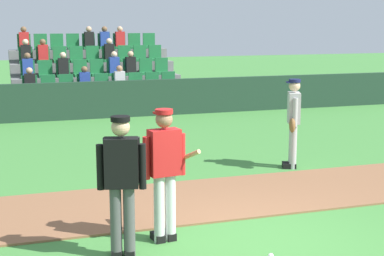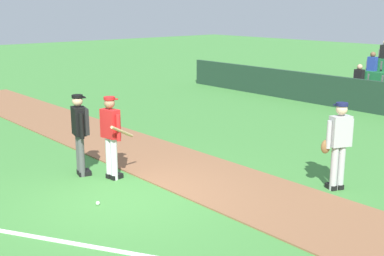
# 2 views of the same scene
# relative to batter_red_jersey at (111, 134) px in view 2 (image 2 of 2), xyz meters

# --- Properties ---
(ground_plane) EXTENTS (80.00, 80.00, 0.00)m
(ground_plane) POSITION_rel_batter_red_jersey_xyz_m (1.11, -0.44, -0.97)
(ground_plane) COLOR #42843A
(infield_dirt_path) EXTENTS (28.00, 2.23, 0.03)m
(infield_dirt_path) POSITION_rel_batter_red_jersey_xyz_m (1.11, 1.55, -0.95)
(infield_dirt_path) COLOR brown
(infield_dirt_path) RESTS_ON ground
(batter_red_jersey) EXTENTS (0.72, 0.74, 1.76)m
(batter_red_jersey) POSITION_rel_batter_red_jersey_xyz_m (0.00, 0.00, 0.00)
(batter_red_jersey) COLOR silver
(batter_red_jersey) RESTS_ON ground
(umpire_home_plate) EXTENTS (0.57, 0.37, 1.76)m
(umpire_home_plate) POSITION_rel_batter_red_jersey_xyz_m (-0.64, -0.37, 0.03)
(umpire_home_plate) COLOR #4C4C4C
(umpire_home_plate) RESTS_ON ground
(runner_grey_jersey) EXTENTS (0.42, 0.62, 1.76)m
(runner_grey_jersey) POSITION_rel_batter_red_jersey_xyz_m (3.45, 3.01, -0.01)
(runner_grey_jersey) COLOR #B2B2B2
(runner_grey_jersey) RESTS_ON ground
(baseball) EXTENTS (0.07, 0.07, 0.07)m
(baseball) POSITION_rel_batter_red_jersey_xyz_m (1.06, -0.99, -0.93)
(baseball) COLOR white
(baseball) RESTS_ON ground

